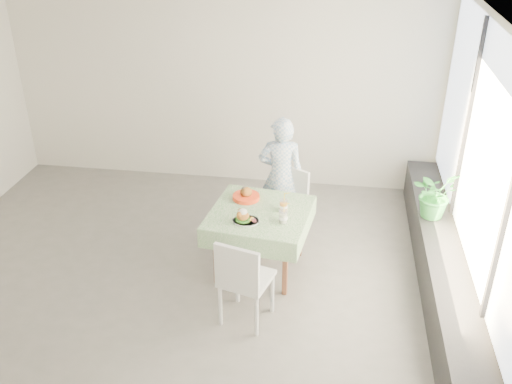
% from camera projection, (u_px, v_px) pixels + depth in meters
% --- Properties ---
extents(floor, '(6.00, 6.00, 0.00)m').
position_uv_depth(floor, '(181.00, 276.00, 6.35)').
color(floor, '#5E5C59').
rests_on(floor, ground).
extents(ceiling, '(6.00, 6.00, 0.00)m').
position_uv_depth(ceiling, '(162.00, 19.00, 5.04)').
color(ceiling, white).
rests_on(ceiling, ground).
extents(wall_back, '(6.00, 0.02, 2.80)m').
position_uv_depth(wall_back, '(223.00, 87.00, 7.88)').
color(wall_back, silver).
rests_on(wall_back, ground).
extents(wall_front, '(6.00, 0.02, 2.80)m').
position_uv_depth(wall_front, '(61.00, 332.00, 3.51)').
color(wall_front, silver).
rests_on(wall_front, ground).
extents(wall_right, '(0.02, 5.00, 2.80)m').
position_uv_depth(wall_right, '(485.00, 183.00, 5.30)').
color(wall_right, silver).
rests_on(wall_right, ground).
extents(window_pane, '(0.01, 4.80, 2.18)m').
position_uv_depth(window_pane, '(487.00, 158.00, 5.18)').
color(window_pane, '#D1E0F9').
rests_on(window_pane, ground).
extents(window_ledge, '(0.40, 4.80, 0.50)m').
position_uv_depth(window_ledge, '(444.00, 281.00, 5.86)').
color(window_ledge, black).
rests_on(window_ledge, ground).
extents(cafe_table, '(1.16, 1.16, 0.74)m').
position_uv_depth(cafe_table, '(260.00, 233.00, 6.28)').
color(cafe_table, brown).
rests_on(cafe_table, ground).
extents(chair_far, '(0.57, 0.57, 0.87)m').
position_uv_depth(chair_far, '(285.00, 217.00, 6.96)').
color(chair_far, white).
rests_on(chair_far, ground).
extents(chair_near, '(0.56, 0.56, 0.96)m').
position_uv_depth(chair_near, '(246.00, 295.00, 5.59)').
color(chair_near, white).
rests_on(chair_near, ground).
extents(diner, '(0.57, 0.39, 1.51)m').
position_uv_depth(diner, '(281.00, 176.00, 6.87)').
color(diner, '#86AFD7').
rests_on(diner, ground).
extents(main_dish, '(0.29, 0.29, 0.15)m').
position_uv_depth(main_dish, '(244.00, 217.00, 5.93)').
color(main_dish, white).
rests_on(main_dish, cafe_table).
extents(juice_cup_orange, '(0.09, 0.09, 0.26)m').
position_uv_depth(juice_cup_orange, '(284.00, 206.00, 6.13)').
color(juice_cup_orange, white).
rests_on(juice_cup_orange, cafe_table).
extents(juice_cup_lemonade, '(0.09, 0.09, 0.27)m').
position_uv_depth(juice_cup_lemonade, '(283.00, 217.00, 5.92)').
color(juice_cup_lemonade, white).
rests_on(juice_cup_lemonade, cafe_table).
extents(second_dish, '(0.30, 0.30, 0.14)m').
position_uv_depth(second_dish, '(246.00, 196.00, 6.37)').
color(second_dish, red).
rests_on(second_dish, cafe_table).
extents(potted_plant, '(0.67, 0.67, 0.56)m').
position_uv_depth(potted_plant, '(435.00, 194.00, 6.42)').
color(potted_plant, '#297C2D').
rests_on(potted_plant, window_ledge).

